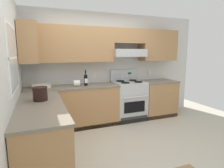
# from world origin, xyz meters

# --- Properties ---
(ground_plane) EXTENTS (7.04, 7.04, 0.00)m
(ground_plane) POSITION_xyz_m (0.00, 0.00, 0.00)
(ground_plane) COLOR #B2AA99
(wall_back) EXTENTS (4.68, 0.57, 2.55)m
(wall_back) POSITION_xyz_m (0.40, 1.53, 1.48)
(wall_back) COLOR silver
(wall_back) RESTS_ON ground_plane
(wall_left) EXTENTS (0.47, 4.00, 2.55)m
(wall_left) POSITION_xyz_m (-1.59, 0.23, 1.34)
(wall_left) COLOR silver
(wall_left) RESTS_ON ground_plane
(counter_back_run) EXTENTS (3.60, 0.65, 0.91)m
(counter_back_run) POSITION_xyz_m (0.12, 1.24, 0.45)
(counter_back_run) COLOR #A87A4C
(counter_back_run) RESTS_ON ground_plane
(counter_left_run) EXTENTS (0.63, 1.91, 0.91)m
(counter_left_run) POSITION_xyz_m (-1.24, -0.00, 0.45)
(counter_left_run) COLOR #A87A4C
(counter_left_run) RESTS_ON ground_plane
(stove) EXTENTS (0.76, 0.62, 1.20)m
(stove) POSITION_xyz_m (0.79, 1.25, 0.48)
(stove) COLOR #B7BABC
(stove) RESTS_ON ground_plane
(wine_bottle) EXTENTS (0.08, 0.08, 0.35)m
(wine_bottle) POSITION_xyz_m (-0.28, 1.23, 1.05)
(wine_bottle) COLOR black
(wine_bottle) RESTS_ON counter_back_run
(bowl) EXTENTS (0.35, 0.22, 0.07)m
(bowl) POSITION_xyz_m (-1.19, 1.32, 0.93)
(bowl) COLOR white
(bowl) RESTS_ON counter_back_run
(bucket) EXTENTS (0.22, 0.22, 0.21)m
(bucket) POSITION_xyz_m (-1.23, 0.19, 1.02)
(bucket) COLOR black
(bucket) RESTS_ON counter_left_run
(paper_towel_roll) EXTENTS (0.13, 0.13, 0.13)m
(paper_towel_roll) POSITION_xyz_m (-0.49, 1.22, 0.97)
(paper_towel_roll) COLOR white
(paper_towel_roll) RESTS_ON counter_back_run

